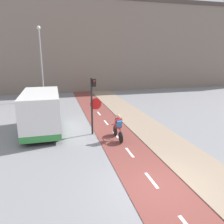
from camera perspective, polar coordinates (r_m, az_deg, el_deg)
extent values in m
plane|color=gray|center=(8.44, 11.75, -18.91)|extent=(120.00, 120.00, 0.00)
cube|color=brown|center=(8.43, 11.75, -18.85)|extent=(2.27, 60.00, 0.02)
cube|color=white|center=(8.80, 10.26, -17.11)|extent=(0.12, 1.10, 0.00)
cube|color=white|center=(10.83, 4.63, -10.49)|extent=(0.12, 1.10, 0.00)
cube|color=white|center=(13.02, 0.98, -5.96)|extent=(0.12, 1.10, 0.00)
cube|color=white|center=(15.31, -1.56, -2.75)|extent=(0.12, 1.10, 0.00)
cube|color=white|center=(17.66, -3.43, -0.38)|extent=(0.12, 1.10, 0.00)
cube|color=gray|center=(9.59, 24.85, -15.47)|extent=(2.40, 60.00, 0.05)
cube|color=slate|center=(30.38, -8.87, 16.29)|extent=(60.00, 5.00, 11.03)
cube|color=#473D38|center=(31.08, -9.33, 26.97)|extent=(60.00, 5.20, 0.50)
cylinder|color=black|center=(12.77, -5.30, 1.33)|extent=(0.11, 0.11, 3.36)
cube|color=black|center=(12.54, -4.75, 7.65)|extent=(0.20, 0.20, 0.44)
sphere|color=red|center=(12.42, -4.67, 8.09)|extent=(0.09, 0.09, 0.09)
cone|color=red|center=(12.76, -4.27, 2.12)|extent=(0.67, 0.01, 0.67)
cone|color=silver|center=(12.77, -4.27, 2.13)|extent=(0.60, 0.02, 0.60)
cylinder|color=gray|center=(23.29, -17.90, 11.32)|extent=(0.14, 0.14, 7.01)
sphere|color=silver|center=(23.39, -18.64, 20.16)|extent=(0.36, 0.36, 0.36)
cylinder|color=black|center=(11.84, 2.30, -6.64)|extent=(0.07, 0.63, 0.63)
cylinder|color=black|center=(12.84, 0.84, -4.89)|extent=(0.07, 0.63, 0.63)
cylinder|color=maroon|center=(12.47, 1.27, -4.69)|extent=(0.04, 0.71, 0.39)
cylinder|color=maroon|center=(12.00, 1.96, -5.42)|extent=(0.04, 0.37, 0.42)
cylinder|color=maroon|center=(12.25, 1.50, -4.09)|extent=(0.04, 1.04, 0.07)
cylinder|color=maroon|center=(12.03, 2.00, -6.32)|extent=(0.04, 0.43, 0.05)
cylinder|color=black|center=(12.71, 0.84, -3.21)|extent=(0.46, 0.03, 0.03)
cube|color=maroon|center=(12.04, 1.67, -2.94)|extent=(0.36, 0.31, 0.59)
sphere|color=tan|center=(11.97, 1.63, -1.16)|extent=(0.22, 0.22, 0.22)
cylinder|color=#232328|center=(12.12, 1.25, -4.94)|extent=(0.04, 0.07, 0.39)
cylinder|color=#232328|center=(12.18, 2.16, -4.86)|extent=(0.04, 0.07, 0.39)
cube|color=#3370B2|center=(11.87, 1.92, -3.11)|extent=(0.28, 0.23, 0.39)
cube|color=silver|center=(13.87, -17.95, 0.37)|extent=(2.10, 4.79, 2.22)
cube|color=#33843D|center=(14.12, -17.65, -3.29)|extent=(2.11, 4.80, 0.36)
cube|color=black|center=(16.11, -17.68, 3.74)|extent=(1.89, 0.04, 0.70)
cylinder|color=black|center=(15.71, -20.83, -2.04)|extent=(0.18, 0.70, 0.70)
cylinder|color=black|center=(15.60, -13.95, -1.60)|extent=(0.18, 0.70, 0.70)
cylinder|color=black|center=(12.77, -22.15, -5.97)|extent=(0.18, 0.70, 0.70)
cylinder|color=black|center=(12.64, -13.63, -5.47)|extent=(0.18, 0.70, 0.70)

